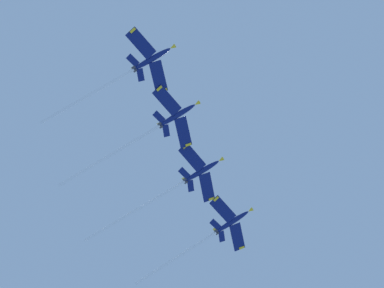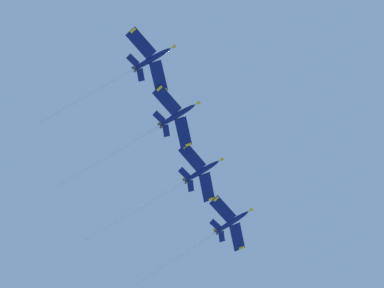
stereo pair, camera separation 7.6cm
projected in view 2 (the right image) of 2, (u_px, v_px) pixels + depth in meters
jet_far_left at (213, 234)px, 194.20m from camera, size 30.93×29.83×15.88m
jet_inner_left at (180, 184)px, 187.63m from camera, size 34.56×32.35×17.84m
jet_centre at (154, 129)px, 180.61m from camera, size 33.61×32.13×17.95m
jet_inner_right at (132, 70)px, 175.69m from camera, size 31.17×30.11×16.21m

